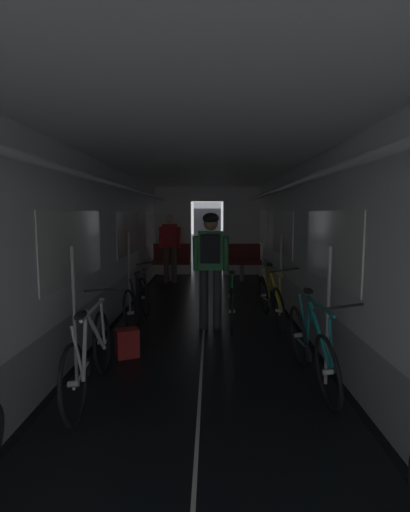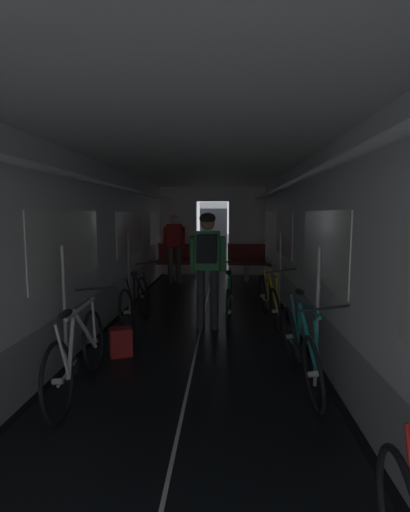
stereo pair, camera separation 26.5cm
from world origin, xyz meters
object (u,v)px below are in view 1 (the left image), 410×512
object	(u,v)px
bench_seat_far_left	(172,259)
bicycle_green_in_aisle	(231,300)
bicycle_yellow	(271,299)
backpack_on_floor	(127,343)
person_cyclist_aisle	(211,258)
person_standing_near_bench	(170,244)
bicycle_black	(138,301)
bicycle_teal	(311,346)
bench_seat_far_right	(242,259)
bicycle_white	(90,355)

from	to	relation	value
bench_seat_far_left	bicycle_green_in_aisle	xyz separation A→B (m)	(1.33, -3.90, -0.18)
bicycle_yellow	backpack_on_floor	distance (m)	2.45
bench_seat_far_left	bicycle_yellow	xyz separation A→B (m)	(1.95, -3.80, -0.19)
person_cyclist_aisle	backpack_on_floor	distance (m)	1.74
person_standing_near_bench	backpack_on_floor	distance (m)	4.96
bicycle_green_in_aisle	backpack_on_floor	distance (m)	1.92
bicycle_black	bicycle_teal	world-z (taller)	bicycle_black
bicycle_yellow	backpack_on_floor	size ratio (longest dim) A/B	4.98
person_cyclist_aisle	person_standing_near_bench	world-z (taller)	person_cyclist_aisle
backpack_on_floor	bench_seat_far_left	bearing A→B (deg)	90.03
bicycle_teal	bench_seat_far_left	bearing A→B (deg)	108.82
person_standing_near_bench	bench_seat_far_right	bearing A→B (deg)	11.83
bicycle_yellow	bicycle_black	size ratio (longest dim) A/B	1.00
bench_seat_far_right	person_cyclist_aisle	xyz separation A→B (m)	(-0.80, -4.17, 0.50)
bench_seat_far_right	bicycle_black	world-z (taller)	bicycle_black
bicycle_green_in_aisle	bicycle_black	bearing A→B (deg)	-176.70
bicycle_white	bicycle_black	xyz separation A→B (m)	(0.03, 2.25, -0.00)
bicycle_black	person_standing_near_bench	size ratio (longest dim) A/B	1.00
person_cyclist_aisle	bicycle_white	bearing A→B (deg)	-118.96
bicycle_black	bicycle_yellow	bearing A→B (deg)	5.16
bench_seat_far_left	bicycle_white	size ratio (longest dim) A/B	0.58
bicycle_teal	backpack_on_floor	xyz separation A→B (m)	(-2.02, 0.68, -0.21)
bench_seat_far_left	bicycle_yellow	size ratio (longest dim) A/B	0.58
person_cyclist_aisle	backpack_on_floor	world-z (taller)	person_cyclist_aisle
bicycle_white	bicycle_green_in_aisle	size ratio (longest dim) A/B	1.00
person_cyclist_aisle	bicycle_green_in_aisle	size ratio (longest dim) A/B	1.02
bicycle_white	bicycle_yellow	xyz separation A→B (m)	(2.09, 2.44, -0.00)
bicycle_white	bicycle_yellow	world-z (taller)	bicycle_yellow
bicycle_yellow	person_standing_near_bench	size ratio (longest dim) A/B	1.01
bicycle_teal	person_standing_near_bench	bearing A→B (deg)	109.97
bicycle_white	bicycle_teal	distance (m)	2.19
bicycle_teal	backpack_on_floor	distance (m)	2.14
bicycle_white	person_cyclist_aisle	bearing A→B (deg)	61.04
bench_seat_far_left	person_cyclist_aisle	world-z (taller)	person_cyclist_aisle
bench_seat_far_right	person_cyclist_aisle	distance (m)	4.27
bicycle_green_in_aisle	bicycle_teal	bearing A→B (deg)	-71.07
bicycle_yellow	backpack_on_floor	bearing A→B (deg)	-142.93
bicycle_yellow	bicycle_green_in_aisle	bearing A→B (deg)	-170.65
backpack_on_floor	person_standing_near_bench	bearing A→B (deg)	90.00
bicycle_teal	bicycle_white	bearing A→B (deg)	-172.47
bench_seat_far_left	person_standing_near_bench	world-z (taller)	person_standing_near_bench
bench_seat_far_right	bicycle_teal	bearing A→B (deg)	-87.81
bench_seat_far_right	bicycle_white	distance (m)	6.53
bench_seat_far_right	backpack_on_floor	xyz separation A→B (m)	(-1.80, -5.27, -0.40)
bench_seat_far_left	bicycle_black	distance (m)	3.99
bench_seat_far_left	bicycle_yellow	world-z (taller)	same
bench_seat_far_right	bicycle_teal	xyz separation A→B (m)	(0.23, -5.95, -0.19)
bicycle_yellow	bicycle_green_in_aisle	world-z (taller)	bicycle_yellow
bench_seat_far_left	backpack_on_floor	distance (m)	5.29
bicycle_black	person_standing_near_bench	distance (m)	3.66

